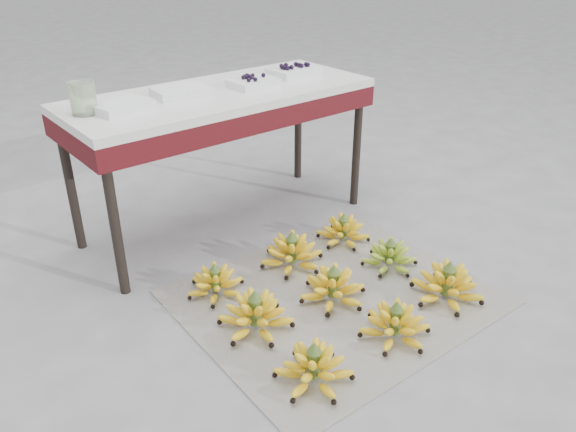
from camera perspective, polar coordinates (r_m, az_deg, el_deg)
ground at (r=2.43m, az=3.04°, el=-9.10°), size 60.00×60.00×0.00m
newspaper_mat at (r=2.48m, az=4.80°, el=-8.24°), size 1.28×1.09×0.01m
bunch_front_left at (r=2.04m, az=2.62°, el=-15.16°), size 0.35×0.35×0.17m
bunch_front_center at (r=2.26m, az=10.82°, el=-10.80°), size 0.31×0.31×0.17m
bunch_front_right at (r=2.52m, az=15.86°, el=-6.78°), size 0.39×0.39×0.19m
bunch_mid_left at (r=2.26m, az=-3.32°, el=-10.03°), size 0.33×0.33×0.18m
bunch_mid_center at (r=2.42m, az=4.60°, el=-7.27°), size 0.38×0.38×0.18m
bunch_mid_right at (r=2.69m, az=10.29°, el=-4.09°), size 0.32×0.32×0.16m
bunch_back_left at (r=2.48m, az=-7.35°, el=-6.77°), size 0.32×0.32×0.15m
bunch_back_center at (r=2.65m, az=0.40°, el=-3.82°), size 0.40×0.40×0.18m
bunch_back_right at (r=2.87m, az=5.64°, el=-1.57°), size 0.27×0.27×0.16m
vendor_table at (r=2.83m, az=-6.78°, el=10.91°), size 1.52×0.61×0.73m
tray_far_left at (r=2.57m, az=-16.60°, el=10.66°), size 0.27×0.22×0.04m
tray_left at (r=2.74m, az=-10.87°, el=12.32°), size 0.26×0.20×0.04m
tray_right at (r=2.87m, az=-3.61°, el=13.40°), size 0.24×0.18×0.06m
tray_far_right at (r=3.09m, az=0.59°, el=14.51°), size 0.26×0.19×0.07m
glass_jar at (r=2.55m, az=-20.10°, el=11.17°), size 0.13×0.13×0.14m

